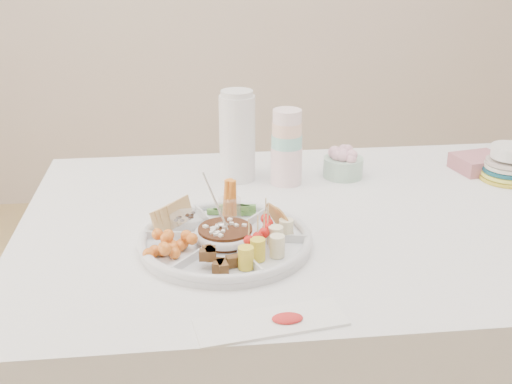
{
  "coord_description": "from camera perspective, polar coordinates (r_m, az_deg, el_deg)",
  "views": [
    {
      "loc": [
        -0.35,
        -1.41,
        1.41
      ],
      "look_at": [
        -0.19,
        -0.04,
        0.84
      ],
      "focal_mm": 45.0,
      "sensor_mm": 36.0,
      "label": 1
    }
  ],
  "objects": [
    {
      "name": "plate_stack",
      "position": [
        1.93,
        21.54,
        2.34
      ],
      "size": [
        0.18,
        0.18,
        0.1
      ],
      "primitive_type": "cylinder",
      "rotation": [
        0.0,
        0.0,
        -0.23
      ],
      "color": "gold",
      "rests_on": "dining_table"
    },
    {
      "name": "party_tray",
      "position": [
        1.43,
        -2.74,
        -4.05
      ],
      "size": [
        0.44,
        0.44,
        0.04
      ],
      "primitive_type": "cylinder",
      "rotation": [
        0.0,
        0.0,
        -0.17
      ],
      "color": "silver",
      "rests_on": "dining_table"
    },
    {
      "name": "cup_stack",
      "position": [
        1.75,
        2.75,
        4.48
      ],
      "size": [
        0.11,
        0.11,
        0.24
      ],
      "primitive_type": "cylinder",
      "rotation": [
        0.0,
        0.0,
        0.25
      ],
      "color": "silver",
      "rests_on": "dining_table"
    },
    {
      "name": "banana_tomato",
      "position": [
        1.34,
        1.73,
        -4.01
      ],
      "size": [
        0.12,
        0.12,
        0.08
      ],
      "primitive_type": null,
      "rotation": [
        0.0,
        0.0,
        -0.17
      ],
      "color": "#FBED7A",
      "rests_on": "party_tray"
    },
    {
      "name": "napkin_stack",
      "position": [
        1.99,
        19.18,
        2.44
      ],
      "size": [
        0.16,
        0.14,
        0.05
      ],
      "primitive_type": "cube",
      "rotation": [
        0.0,
        0.0,
        0.2
      ],
      "color": "#B46C74",
      "rests_on": "dining_table"
    },
    {
      "name": "dining_table",
      "position": [
        1.79,
        6.22,
        -13.23
      ],
      "size": [
        1.52,
        1.02,
        0.76
      ],
      "primitive_type": "cube",
      "color": "white",
      "rests_on": "floor"
    },
    {
      "name": "bean_dip",
      "position": [
        1.42,
        -2.75,
        -3.78
      ],
      "size": [
        0.14,
        0.14,
        0.04
      ],
      "primitive_type": "cylinder",
      "rotation": [
        0.0,
        0.0,
        -0.17
      ],
      "color": "black",
      "rests_on": "party_tray"
    },
    {
      "name": "pita_raisins",
      "position": [
        1.49,
        -6.81,
        -2.07
      ],
      "size": [
        0.13,
        0.13,
        0.06
      ],
      "primitive_type": null,
      "rotation": [
        0.0,
        0.0,
        -0.17
      ],
      "color": "#DEC27D",
      "rests_on": "party_tray"
    },
    {
      "name": "placemat",
      "position": [
        1.17,
        1.32,
        -11.49
      ],
      "size": [
        0.28,
        0.13,
        0.01
      ],
      "primitive_type": "cube",
      "rotation": [
        0.0,
        0.0,
        0.16
      ],
      "color": "white",
      "rests_on": "dining_table"
    },
    {
      "name": "carrot_cucumber",
      "position": [
        1.53,
        -2.26,
        -0.5
      ],
      "size": [
        0.12,
        0.12,
        0.1
      ],
      "primitive_type": null,
      "rotation": [
        0.0,
        0.0,
        -0.17
      ],
      "color": "orange",
      "rests_on": "party_tray"
    },
    {
      "name": "cherries",
      "position": [
        1.38,
        -7.71,
        -4.58
      ],
      "size": [
        0.13,
        0.13,
        0.05
      ],
      "primitive_type": null,
      "rotation": [
        0.0,
        0.0,
        -0.17
      ],
      "color": "#CC750D",
      "rests_on": "party_tray"
    },
    {
      "name": "tortillas",
      "position": [
        1.47,
        1.88,
        -2.3
      ],
      "size": [
        0.11,
        0.11,
        0.06
      ],
      "primitive_type": null,
      "rotation": [
        0.0,
        0.0,
        -0.17
      ],
      "color": "#A97439",
      "rests_on": "party_tray"
    },
    {
      "name": "flower_bowl",
      "position": [
        1.84,
        7.77,
        2.61
      ],
      "size": [
        0.13,
        0.13,
        0.08
      ],
      "primitive_type": "cylinder",
      "rotation": [
        0.0,
        0.0,
        0.2
      ],
      "color": "silver",
      "rests_on": "dining_table"
    },
    {
      "name": "granola_chunks",
      "position": [
        1.3,
        -3.36,
        -6.04
      ],
      "size": [
        0.1,
        0.1,
        0.04
      ],
      "primitive_type": null,
      "rotation": [
        0.0,
        0.0,
        -0.17
      ],
      "color": "#563A19",
      "rests_on": "party_tray"
    },
    {
      "name": "thermos",
      "position": [
        1.78,
        -1.67,
        5.09
      ],
      "size": [
        0.12,
        0.12,
        0.26
      ],
      "primitive_type": "cylinder",
      "rotation": [
        0.0,
        0.0,
        0.22
      ],
      "color": "white",
      "rests_on": "dining_table"
    }
  ]
}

